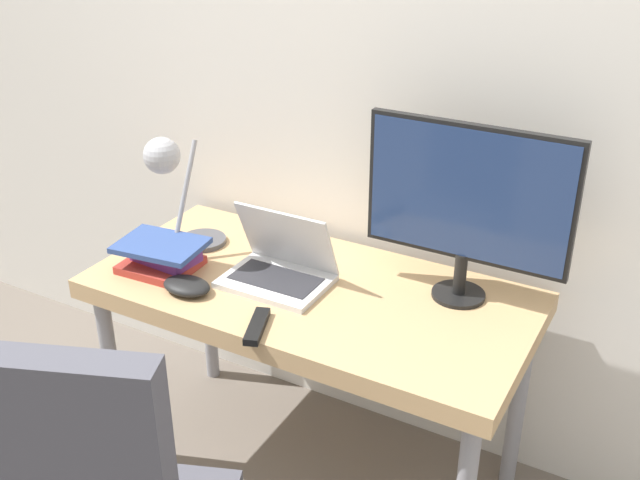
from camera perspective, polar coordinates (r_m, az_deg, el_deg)
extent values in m
cube|color=silver|center=(2.30, 3.98, 13.79)|extent=(8.00, 0.05, 2.60)
cube|color=tan|center=(2.22, -0.76, -4.23)|extent=(1.31, 0.64, 0.06)
cylinder|color=gray|center=(2.56, -15.50, -10.12)|extent=(0.05, 0.05, 0.64)
cylinder|color=gray|center=(2.87, -8.52, -4.93)|extent=(0.05, 0.05, 0.64)
cylinder|color=gray|center=(2.45, 14.84, -11.88)|extent=(0.05, 0.05, 0.64)
cube|color=silver|center=(2.22, -3.39, -3.16)|extent=(0.31, 0.22, 0.02)
cube|color=#2D2D33|center=(2.21, -3.39, -2.93)|extent=(0.26, 0.13, 0.00)
cube|color=silver|center=(2.22, -2.54, 0.11)|extent=(0.31, 0.09, 0.21)
cube|color=navy|center=(2.22, -2.56, 0.07)|extent=(0.28, 0.08, 0.18)
cylinder|color=black|center=(2.19, 10.49, -4.09)|extent=(0.15, 0.15, 0.01)
cylinder|color=black|center=(2.16, 10.64, -2.54)|extent=(0.04, 0.04, 0.12)
cube|color=black|center=(2.06, 11.25, 3.49)|extent=(0.58, 0.02, 0.39)
cube|color=navy|center=(2.05, 11.13, 3.37)|extent=(0.56, 0.00, 0.37)
cylinder|color=#4C4C51|center=(2.48, -8.91, -0.03)|extent=(0.15, 0.15, 0.02)
cylinder|color=#99999E|center=(2.35, -10.36, 3.06)|extent=(0.02, 0.17, 0.34)
sphere|color=#B2B2B7|center=(2.24, -11.96, 6.31)|extent=(0.11, 0.11, 0.11)
cube|color=#B2382D|center=(2.35, -12.03, -1.87)|extent=(0.22, 0.20, 0.02)
cube|color=#753384|center=(2.34, -11.65, -1.16)|extent=(0.20, 0.13, 0.03)
cube|color=#B2382D|center=(2.32, -12.07, -0.72)|extent=(0.22, 0.14, 0.02)
cube|color=#334C8C|center=(2.31, -12.04, -0.39)|extent=(0.27, 0.21, 0.02)
cube|color=black|center=(2.01, -4.82, -6.57)|extent=(0.09, 0.17, 0.02)
ellipsoid|color=black|center=(2.20, -10.12, -3.46)|extent=(0.15, 0.10, 0.04)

